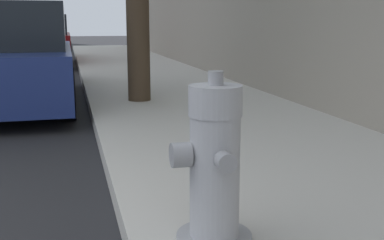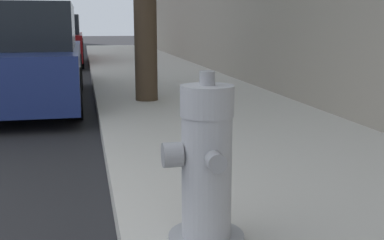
# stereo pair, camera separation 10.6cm
# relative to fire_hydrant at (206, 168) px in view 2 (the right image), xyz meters

# --- Properties ---
(sidewalk_slab) EXTENTS (2.62, 40.00, 0.15)m
(sidewalk_slab) POSITION_rel_fire_hydrant_xyz_m (0.91, 0.09, -0.44)
(sidewalk_slab) COLOR beige
(sidewalk_slab) RESTS_ON ground_plane
(fire_hydrant) EXTENTS (0.39, 0.39, 0.82)m
(fire_hydrant) POSITION_rel_fire_hydrant_xyz_m (0.00, 0.00, 0.00)
(fire_hydrant) COLOR #97979C
(fire_hydrant) RESTS_ON sidewalk_slab
(parked_car_near) EXTENTS (1.71, 4.29, 1.43)m
(parked_car_near) POSITION_rel_fire_hydrant_xyz_m (-1.43, 5.22, 0.17)
(parked_car_near) COLOR navy
(parked_car_near) RESTS_ON ground_plane
(parked_car_mid) EXTENTS (1.71, 4.04, 1.38)m
(parked_car_mid) POSITION_rel_fire_hydrant_xyz_m (-1.39, 11.87, 0.15)
(parked_car_mid) COLOR maroon
(parked_car_mid) RESTS_ON ground_plane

